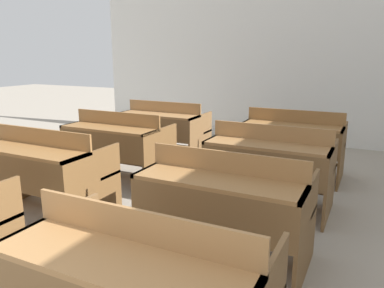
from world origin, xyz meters
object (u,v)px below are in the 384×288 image
Objects in this scene: bench_second_left at (43,169)px; bench_third_left at (118,144)px; bench_second_right at (225,204)px; bench_back_right at (293,141)px; bench_third_right at (269,164)px; bench_back_left at (164,128)px.

bench_second_left and bench_third_left have the same top height.
bench_second_right is 2.38m from bench_back_right.
bench_third_right is (1.96, 1.19, 0.00)m from bench_second_left.
bench_third_right is (1.96, -0.01, 0.00)m from bench_third_left.
bench_second_left is at bearing -148.83° from bench_third_right.
bench_second_left is at bearing -90.03° from bench_back_left.
bench_back_right is (0.01, 1.17, 0.00)m from bench_third_right.
bench_second_right is 2.28m from bench_third_left.
bench_third_right and bench_back_left have the same top height.
bench_second_right is 1.20m from bench_third_right.
bench_second_right is at bearing -0.50° from bench_second_left.
bench_second_right is 1.00× the size of bench_back_left.
bench_second_left is 1.00× the size of bench_second_right.
bench_back_left and bench_back_right have the same top height.
bench_third_right is 1.00× the size of bench_back_left.
bench_back_left is at bearing 89.97° from bench_second_left.
bench_second_left is at bearing -129.88° from bench_back_right.
bench_back_right is (1.97, 0.00, 0.00)m from bench_back_left.
bench_second_left and bench_back_left have the same top height.
bench_third_left is 1.00× the size of bench_back_right.
bench_second_right is (1.94, -0.02, 0.00)m from bench_second_left.
bench_back_left is 1.00× the size of bench_back_right.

